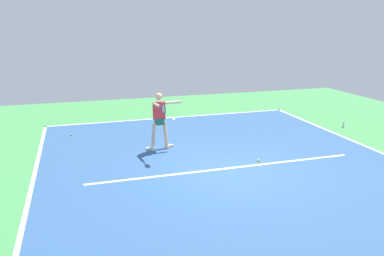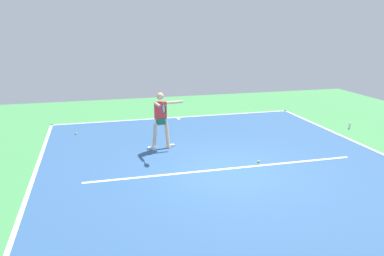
% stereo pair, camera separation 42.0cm
% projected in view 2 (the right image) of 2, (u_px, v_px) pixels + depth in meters
% --- Properties ---
extents(ground_plane, '(21.18, 21.18, 0.00)m').
position_uv_depth(ground_plane, '(229.00, 172.00, 9.99)').
color(ground_plane, '#428E4C').
extents(court_surface, '(9.77, 12.29, 0.00)m').
position_uv_depth(court_surface, '(229.00, 171.00, 9.99)').
color(court_surface, '#2D5484').
rests_on(court_surface, ground_plane).
extents(court_line_baseline_near, '(9.77, 0.10, 0.01)m').
position_uv_depth(court_line_baseline_near, '(177.00, 117.00, 15.67)').
color(court_line_baseline_near, white).
rests_on(court_line_baseline_near, ground_plane).
extents(court_line_sideline_right, '(0.10, 12.29, 0.01)m').
position_uv_depth(court_line_sideline_right, '(28.00, 191.00, 8.81)').
color(court_line_sideline_right, white).
rests_on(court_line_sideline_right, ground_plane).
extents(court_line_service, '(7.33, 0.10, 0.01)m').
position_uv_depth(court_line_service, '(226.00, 169.00, 10.16)').
color(court_line_service, white).
rests_on(court_line_service, ground_plane).
extents(court_line_centre_mark, '(0.10, 0.30, 0.01)m').
position_uv_depth(court_line_centre_mark, '(178.00, 118.00, 15.49)').
color(court_line_centre_mark, white).
rests_on(court_line_centre_mark, ground_plane).
extents(tennis_player, '(1.13, 1.24, 1.73)m').
position_uv_depth(tennis_player, '(161.00, 117.00, 11.58)').
color(tennis_player, beige).
rests_on(tennis_player, ground_plane).
extents(tennis_ball_centre_court, '(0.07, 0.07, 0.07)m').
position_uv_depth(tennis_ball_centre_court, '(76.00, 133.00, 13.30)').
color(tennis_ball_centre_court, '#C6E53D').
rests_on(tennis_ball_centre_court, ground_plane).
extents(tennis_ball_far_corner, '(0.07, 0.07, 0.07)m').
position_uv_depth(tennis_ball_far_corner, '(259.00, 161.00, 10.61)').
color(tennis_ball_far_corner, yellow).
rests_on(tennis_ball_far_corner, ground_plane).
extents(water_bottle, '(0.07, 0.07, 0.22)m').
position_uv_depth(water_bottle, '(350.00, 126.00, 14.00)').
color(water_bottle, white).
rests_on(water_bottle, ground_plane).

